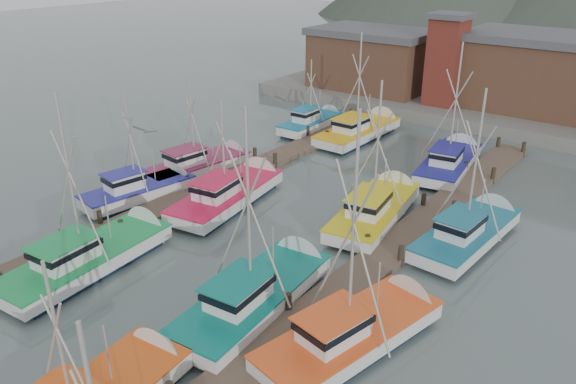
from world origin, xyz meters
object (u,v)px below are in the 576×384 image
Objects in this scene: lookout_tower at (446,59)px; boat_8 at (232,192)px; boat_4 at (96,254)px; boat_12 at (361,130)px.

lookout_tower is 27.94m from boat_8.
boat_12 is (-0.04, 27.02, -0.00)m from boat_4.
lookout_tower reaches higher than boat_4.
lookout_tower reaches higher than boat_8.
boat_4 is 27.02m from boat_12.
boat_4 is 1.02× the size of boat_12.
boat_8 is at bearing -88.57° from boat_12.
lookout_tower reaches higher than boat_12.
boat_4 is 10.24m from boat_8.
lookout_tower is at bearing 75.53° from boat_8.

